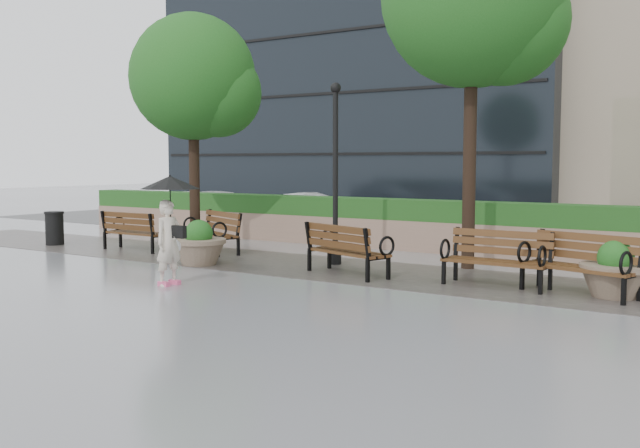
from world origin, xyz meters
The scene contains 18 objects.
ground centered at (0.00, 0.00, 0.00)m, with size 100.00×100.00×0.00m, color gray.
cobble_strip centered at (0.00, 3.00, 0.01)m, with size 28.00×3.20×0.01m, color #383330.
hedge_wall centered at (0.00, 7.00, 0.66)m, with size 24.00×0.80×1.35m.
asphalt_street centered at (0.00, 11.00, 0.00)m, with size 40.00×7.00×0.00m, color black.
bench_0 centered at (-5.96, 2.81, 0.31)m, with size 1.94×0.78×1.03m.
bench_1 centered at (-3.97, 3.63, 0.31)m, with size 2.10×1.52×1.06m.
bench_2 centered at (0.85, 2.35, 0.32)m, with size 2.11×1.38×1.06m.
bench_3 centered at (3.91, 2.68, 0.31)m, with size 1.99×0.84×1.05m.
bench_4 centered at (5.41, 2.68, 0.32)m, with size 2.14×1.32×1.08m.
planter_left centered at (-2.75, 1.79, 0.41)m, with size 1.24×1.24×1.04m.
planter_right centered at (5.98, 2.83, 0.39)m, with size 1.20×1.20×1.00m.
trash_bin centered at (-8.86, 2.46, 0.45)m, with size 0.54×0.54×0.90m, color black.
lamppost centered at (-0.20, 3.57, 1.82)m, with size 0.28×0.28×4.13m.
tree_0 centered at (-4.85, 4.14, 4.48)m, with size 3.45×3.36×6.28m.
tree_1 centered at (2.74, 4.68, 5.73)m, with size 3.92×3.91×7.84m.
car_left centered at (-9.51, 10.45, 0.61)m, with size 1.72×4.24×1.23m, color white.
car_right centered at (-4.93, 9.71, 0.65)m, with size 1.37×3.94×1.30m, color white.
pedestrian centered at (-1.38, -0.48, 1.26)m, with size 1.13×1.13×2.08m.
Camera 1 is at (8.39, -10.17, 2.35)m, focal length 40.00 mm.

